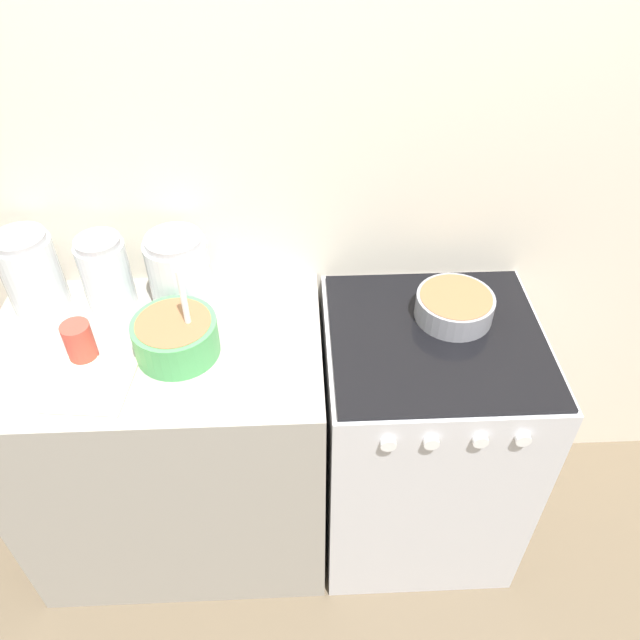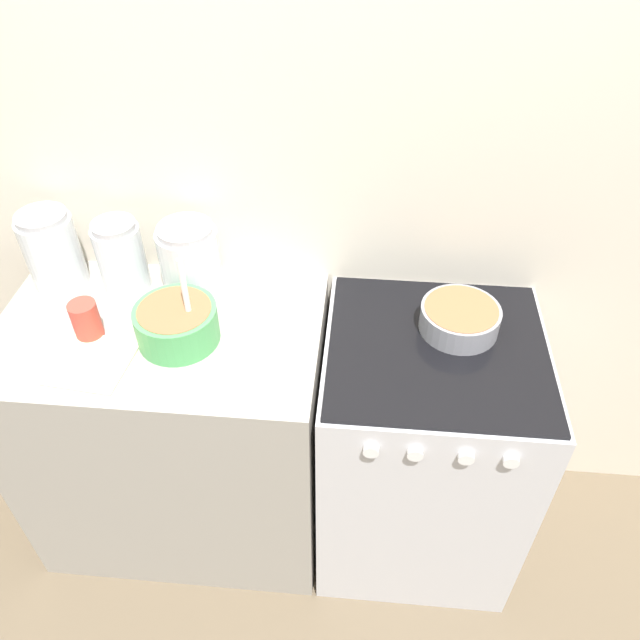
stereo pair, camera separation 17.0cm
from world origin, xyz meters
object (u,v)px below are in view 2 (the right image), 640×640
mixing_bowl (177,322)px  baking_pan (460,318)px  storage_jar_left (54,254)px  storage_jar_right (191,264)px  storage_jar_middle (122,260)px  tin_can (86,320)px  stove (420,449)px

mixing_bowl → baking_pan: mixing_bowl is taller
storage_jar_left → storage_jar_right: bearing=-0.0°
storage_jar_middle → baking_pan: bearing=-6.3°
storage_jar_left → tin_can: bearing=-52.6°
stove → tin_can: size_ratio=8.27×
mixing_bowl → storage_jar_right: size_ratio=1.23×
baking_pan → mixing_bowl: bearing=-171.8°
storage_jar_middle → tin_can: size_ratio=2.00×
baking_pan → storage_jar_right: bearing=172.1°
tin_can → storage_jar_middle: bearing=81.7°
baking_pan → storage_jar_right: size_ratio=0.99×
mixing_bowl → storage_jar_middle: (-0.22, 0.22, 0.03)m
storage_jar_right → stove: bearing=-14.5°
baking_pan → storage_jar_left: bearing=174.8°
storage_jar_right → tin_can: 0.33m
tin_can → storage_jar_right: bearing=43.5°
storage_jar_left → storage_jar_middle: size_ratio=1.08×
mixing_bowl → tin_can: bearing=-178.2°
stove → baking_pan: 0.51m
mixing_bowl → storage_jar_left: bearing=152.7°
baking_pan → storage_jar_middle: 0.99m
mixing_bowl → baking_pan: 0.77m
storage_jar_left → tin_can: size_ratio=2.16×
stove → storage_jar_right: storage_jar_right is taller
stove → mixing_bowl: (-0.71, -0.03, 0.52)m
mixing_bowl → storage_jar_left: size_ratio=1.13×
stove → storage_jar_middle: storage_jar_middle is taller
storage_jar_right → mixing_bowl: bearing=-87.0°
storage_jar_middle → stove: bearing=-11.4°
storage_jar_left → storage_jar_middle: (0.21, 0.00, -0.01)m
stove → mixing_bowl: mixing_bowl is taller
baking_pan → storage_jar_middle: (-0.98, 0.11, 0.05)m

